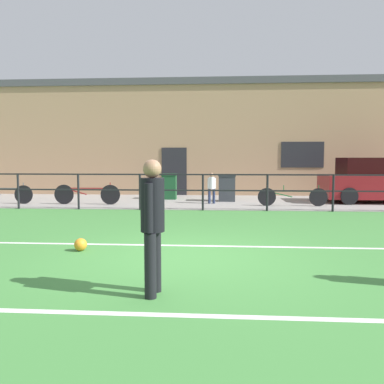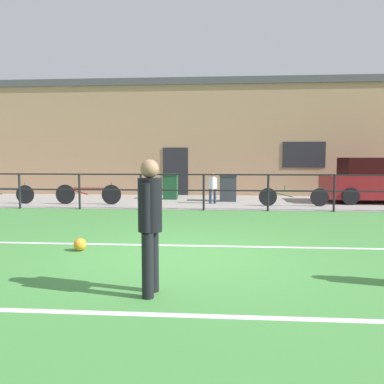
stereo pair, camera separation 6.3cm
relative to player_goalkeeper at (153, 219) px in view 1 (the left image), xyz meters
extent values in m
cube|color=#42843D|center=(0.25, 1.85, -0.94)|extent=(60.00, 44.00, 0.04)
cube|color=white|center=(0.25, 2.72, -0.92)|extent=(36.00, 0.11, 0.00)
cube|color=white|center=(0.25, -0.62, -0.92)|extent=(36.00, 0.11, 0.00)
cube|color=gray|center=(0.25, 10.35, -0.91)|extent=(48.00, 5.00, 0.02)
cylinder|color=black|center=(-5.75, 7.85, -0.35)|extent=(0.07, 0.07, 1.15)
cylinder|color=black|center=(-3.75, 7.85, -0.35)|extent=(0.07, 0.07, 1.15)
cylinder|color=black|center=(-1.75, 7.85, -0.35)|extent=(0.07, 0.07, 1.15)
cylinder|color=black|center=(0.25, 7.85, -0.35)|extent=(0.07, 0.07, 1.15)
cylinder|color=black|center=(2.25, 7.85, -0.35)|extent=(0.07, 0.07, 1.15)
cylinder|color=black|center=(4.25, 7.85, -0.35)|extent=(0.07, 0.07, 1.15)
cube|color=black|center=(0.25, 7.85, 0.21)|extent=(36.00, 0.04, 0.04)
cube|color=black|center=(0.25, 7.85, -0.29)|extent=(36.00, 0.04, 0.04)
cube|color=tan|center=(0.25, 14.05, 1.48)|extent=(28.00, 2.40, 4.81)
cube|color=#232328|center=(-1.23, 12.83, 0.13)|extent=(1.10, 0.04, 2.10)
cube|color=#232328|center=(4.29, 12.83, 0.87)|extent=(1.80, 0.04, 1.10)
cube|color=#4C4C51|center=(0.25, 14.05, 4.04)|extent=(28.00, 2.56, 0.30)
cylinder|color=black|center=(0.01, 0.12, -0.54)|extent=(0.14, 0.14, 0.77)
cylinder|color=black|center=(-0.01, -0.12, -0.54)|extent=(0.14, 0.14, 0.77)
cylinder|color=black|center=(0.00, 0.00, 0.17)|extent=(0.28, 0.28, 0.64)
sphere|color=#A37556|center=(0.00, 0.00, 0.59)|extent=(0.22, 0.22, 0.22)
cylinder|color=black|center=(0.01, 0.17, 0.15)|extent=(0.10, 0.10, 0.57)
cylinder|color=black|center=(-0.01, -0.17, 0.15)|extent=(0.10, 0.10, 0.57)
sphere|color=orange|center=(-1.67, 2.17, -0.81)|extent=(0.22, 0.22, 0.22)
cylinder|color=#232D4C|center=(0.57, 9.63, -0.64)|extent=(0.10, 0.10, 0.52)
cylinder|color=#232D4C|center=(0.41, 9.59, -0.64)|extent=(0.10, 0.10, 0.52)
cylinder|color=white|center=(0.49, 9.61, -0.16)|extent=(0.19, 0.19, 0.43)
sphere|color=#A37556|center=(0.49, 9.61, 0.13)|extent=(0.15, 0.15, 0.15)
cylinder|color=white|center=(0.60, 9.64, -0.18)|extent=(0.07, 0.07, 0.39)
cylinder|color=white|center=(0.37, 9.59, -0.18)|extent=(0.07, 0.07, 0.39)
cube|color=maroon|center=(6.73, 10.48, -0.32)|extent=(4.27, 1.83, 0.84)
cube|color=black|center=(6.51, 10.48, 0.42)|extent=(2.56, 1.53, 0.64)
cylinder|color=black|center=(5.28, 9.60, -0.60)|extent=(0.60, 0.18, 0.60)
cylinder|color=black|center=(5.28, 11.35, -0.60)|extent=(0.60, 0.18, 0.60)
cylinder|color=black|center=(2.38, 9.05, -0.60)|extent=(0.61, 0.04, 0.61)
cylinder|color=black|center=(4.10, 9.05, -0.60)|extent=(0.61, 0.04, 0.61)
cube|color=#1E6633|center=(3.24, 9.05, -0.40)|extent=(1.34, 0.04, 0.04)
cube|color=#1E6633|center=(2.81, 9.05, -0.50)|extent=(0.85, 0.03, 0.22)
cylinder|color=#1E6633|center=(2.94, 9.05, -0.30)|extent=(0.03, 0.03, 0.20)
cylinder|color=#1E6633|center=(4.10, 9.05, -0.33)|extent=(0.03, 0.03, 0.28)
cylinder|color=black|center=(-4.71, 9.05, -0.56)|extent=(0.69, 0.04, 0.69)
cylinder|color=black|center=(-3.04, 9.05, -0.56)|extent=(0.69, 0.04, 0.69)
cube|color=maroon|center=(-3.88, 9.05, -0.33)|extent=(1.30, 0.04, 0.04)
cube|color=maroon|center=(-4.29, 9.05, -0.45)|extent=(0.81, 0.03, 0.25)
cylinder|color=maroon|center=(-4.17, 9.05, -0.23)|extent=(0.03, 0.03, 0.20)
cylinder|color=maroon|center=(-3.04, 9.05, -0.26)|extent=(0.03, 0.03, 0.28)
cylinder|color=black|center=(-6.18, 9.05, -0.57)|extent=(0.66, 0.04, 0.66)
cube|color=#4C5156|center=(-7.03, 9.05, -0.36)|extent=(1.32, 0.04, 0.04)
cylinder|color=#4C5156|center=(-6.18, 9.05, -0.29)|extent=(0.03, 0.03, 0.28)
cube|color=#194C28|center=(-1.22, 11.05, -0.44)|extent=(0.55, 0.46, 0.93)
cube|color=#143D20|center=(-1.22, 11.05, 0.07)|extent=(0.58, 0.49, 0.08)
cube|color=#33383D|center=(1.04, 10.44, -0.43)|extent=(0.61, 0.51, 0.94)
cube|color=#282C30|center=(1.04, 10.44, 0.08)|extent=(0.65, 0.55, 0.08)
camera|label=1|loc=(0.80, -4.66, 0.72)|focal=37.48mm
camera|label=2|loc=(0.86, -4.65, 0.72)|focal=37.48mm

